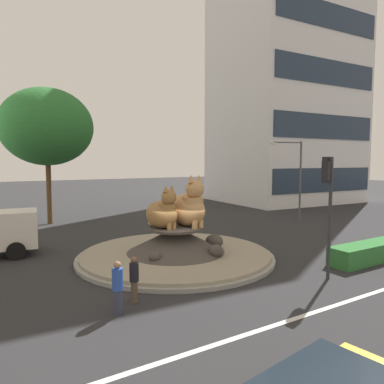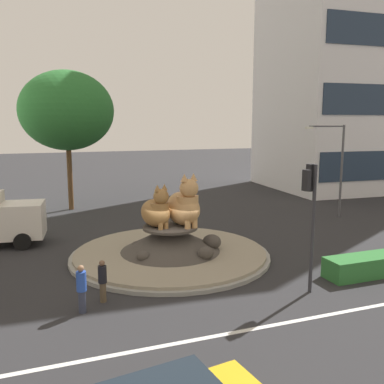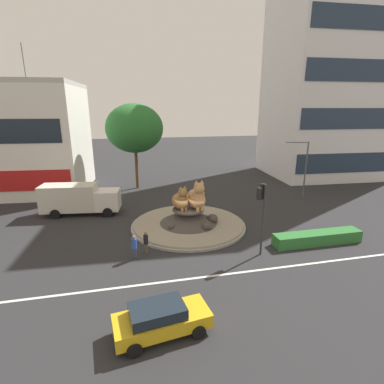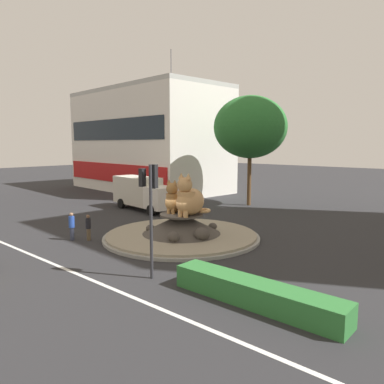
{
  "view_description": "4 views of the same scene",
  "coord_description": "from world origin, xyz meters",
  "px_view_note": "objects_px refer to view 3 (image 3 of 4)",
  "views": [
    {
      "loc": [
        -8.33,
        -15.44,
        4.91
      ],
      "look_at": [
        1.76,
        1.31,
        3.19
      ],
      "focal_mm": 32.81,
      "sensor_mm": 36.0,
      "label": 1
    },
    {
      "loc": [
        -5.84,
        -19.23,
        6.64
      ],
      "look_at": [
        1.62,
        1.27,
        3.01
      ],
      "focal_mm": 38.88,
      "sensor_mm": 36.0,
      "label": 2
    },
    {
      "loc": [
        -4.8,
        -23.06,
        9.92
      ],
      "look_at": [
        0.36,
        0.16,
        3.02
      ],
      "focal_mm": 27.11,
      "sensor_mm": 36.0,
      "label": 3
    },
    {
      "loc": [
        15.9,
        -17.0,
        5.99
      ],
      "look_at": [
        -0.99,
        2.14,
        2.67
      ],
      "focal_mm": 34.94,
      "sensor_mm": 36.0,
      "label": 4
    }
  ],
  "objects_px": {
    "pedestrian_blue_shirt": "(134,247)",
    "pedestrian_black_shirt": "(146,242)",
    "broadleaf_tree_behind_island": "(135,128)",
    "office_tower": "(332,54)",
    "streetlight_arm": "(303,166)",
    "cat_statue_tabby": "(181,200)",
    "traffic_light_mast": "(262,204)",
    "cat_statue_calico": "(197,198)",
    "delivery_box_truck": "(79,198)",
    "sedan_on_far_lane": "(161,319)"
  },
  "relations": [
    {
      "from": "pedestrian_blue_shirt",
      "to": "pedestrian_black_shirt",
      "type": "bearing_deg",
      "value": 113.59
    },
    {
      "from": "broadleaf_tree_behind_island",
      "to": "pedestrian_black_shirt",
      "type": "relative_size",
      "value": 6.48
    },
    {
      "from": "office_tower",
      "to": "broadleaf_tree_behind_island",
      "type": "height_order",
      "value": "office_tower"
    },
    {
      "from": "streetlight_arm",
      "to": "pedestrian_black_shirt",
      "type": "distance_m",
      "value": 19.93
    },
    {
      "from": "cat_statue_tabby",
      "to": "traffic_light_mast",
      "type": "distance_m",
      "value": 7.72
    },
    {
      "from": "cat_statue_calico",
      "to": "office_tower",
      "type": "height_order",
      "value": "office_tower"
    },
    {
      "from": "broadleaf_tree_behind_island",
      "to": "delivery_box_truck",
      "type": "relative_size",
      "value": 1.41
    },
    {
      "from": "traffic_light_mast",
      "to": "streetlight_arm",
      "type": "xyz_separation_m",
      "value": [
        9.84,
        10.65,
        0.18
      ]
    },
    {
      "from": "office_tower",
      "to": "pedestrian_black_shirt",
      "type": "xyz_separation_m",
      "value": [
        -28.04,
        -20.47,
        -16.4
      ]
    },
    {
      "from": "cat_statue_calico",
      "to": "delivery_box_truck",
      "type": "xyz_separation_m",
      "value": [
        -10.38,
        5.25,
        -0.96
      ]
    },
    {
      "from": "delivery_box_truck",
      "to": "traffic_light_mast",
      "type": "bearing_deg",
      "value": -32.81
    },
    {
      "from": "traffic_light_mast",
      "to": "cat_statue_calico",
      "type": "bearing_deg",
      "value": 17.2
    },
    {
      "from": "traffic_light_mast",
      "to": "delivery_box_truck",
      "type": "distance_m",
      "value": 17.68
    },
    {
      "from": "cat_statue_calico",
      "to": "streetlight_arm",
      "type": "relative_size",
      "value": 0.44
    },
    {
      "from": "streetlight_arm",
      "to": "pedestrian_blue_shirt",
      "type": "height_order",
      "value": "streetlight_arm"
    },
    {
      "from": "cat_statue_calico",
      "to": "sedan_on_far_lane",
      "type": "height_order",
      "value": "cat_statue_calico"
    },
    {
      "from": "pedestrian_black_shirt",
      "to": "sedan_on_far_lane",
      "type": "bearing_deg",
      "value": 21.91
    },
    {
      "from": "office_tower",
      "to": "pedestrian_blue_shirt",
      "type": "xyz_separation_m",
      "value": [
        -28.85,
        -21.12,
        -16.34
      ]
    },
    {
      "from": "office_tower",
      "to": "pedestrian_black_shirt",
      "type": "relative_size",
      "value": 21.26
    },
    {
      "from": "cat_statue_tabby",
      "to": "pedestrian_blue_shirt",
      "type": "xyz_separation_m",
      "value": [
        -4.1,
        -5.0,
        -1.44
      ]
    },
    {
      "from": "traffic_light_mast",
      "to": "pedestrian_blue_shirt",
      "type": "relative_size",
      "value": 2.91
    },
    {
      "from": "sedan_on_far_lane",
      "to": "delivery_box_truck",
      "type": "relative_size",
      "value": 0.61
    },
    {
      "from": "streetlight_arm",
      "to": "pedestrian_blue_shirt",
      "type": "bearing_deg",
      "value": 43.74
    },
    {
      "from": "sedan_on_far_lane",
      "to": "broadleaf_tree_behind_island",
      "type": "bearing_deg",
      "value": 81.99
    },
    {
      "from": "broadleaf_tree_behind_island",
      "to": "cat_statue_tabby",
      "type": "bearing_deg",
      "value": -76.93
    },
    {
      "from": "traffic_light_mast",
      "to": "pedestrian_black_shirt",
      "type": "bearing_deg",
      "value": 66.92
    },
    {
      "from": "traffic_light_mast",
      "to": "sedan_on_far_lane",
      "type": "distance_m",
      "value": 10.13
    },
    {
      "from": "delivery_box_truck",
      "to": "sedan_on_far_lane",
      "type": "bearing_deg",
      "value": -64.18
    },
    {
      "from": "cat_statue_tabby",
      "to": "delivery_box_truck",
      "type": "bearing_deg",
      "value": -138.15
    },
    {
      "from": "traffic_light_mast",
      "to": "delivery_box_truck",
      "type": "relative_size",
      "value": 0.68
    },
    {
      "from": "office_tower",
      "to": "delivery_box_truck",
      "type": "bearing_deg",
      "value": -158.71
    },
    {
      "from": "streetlight_arm",
      "to": "sedan_on_far_lane",
      "type": "xyz_separation_m",
      "value": [
        -17.45,
        -16.67,
        -3.11
      ]
    },
    {
      "from": "sedan_on_far_lane",
      "to": "pedestrian_blue_shirt",
      "type": "bearing_deg",
      "value": 89.59
    },
    {
      "from": "cat_statue_tabby",
      "to": "broadleaf_tree_behind_island",
      "type": "height_order",
      "value": "broadleaf_tree_behind_island"
    },
    {
      "from": "broadleaf_tree_behind_island",
      "to": "delivery_box_truck",
      "type": "distance_m",
      "value": 11.95
    },
    {
      "from": "sedan_on_far_lane",
      "to": "traffic_light_mast",
      "type": "bearing_deg",
      "value": 30.3
    },
    {
      "from": "broadleaf_tree_behind_island",
      "to": "pedestrian_black_shirt",
      "type": "distance_m",
      "value": 19.22
    },
    {
      "from": "pedestrian_black_shirt",
      "to": "pedestrian_blue_shirt",
      "type": "xyz_separation_m",
      "value": [
        -0.82,
        -0.65,
        0.06
      ]
    },
    {
      "from": "broadleaf_tree_behind_island",
      "to": "sedan_on_far_lane",
      "type": "bearing_deg",
      "value": -89.91
    },
    {
      "from": "broadleaf_tree_behind_island",
      "to": "streetlight_arm",
      "type": "relative_size",
      "value": 1.62
    },
    {
      "from": "cat_statue_tabby",
      "to": "pedestrian_black_shirt",
      "type": "distance_m",
      "value": 5.65
    },
    {
      "from": "traffic_light_mast",
      "to": "broadleaf_tree_behind_island",
      "type": "height_order",
      "value": "broadleaf_tree_behind_island"
    },
    {
      "from": "office_tower",
      "to": "cat_statue_calico",
      "type": "bearing_deg",
      "value": -141.94
    },
    {
      "from": "cat_statue_calico",
      "to": "delivery_box_truck",
      "type": "bearing_deg",
      "value": -126.46
    },
    {
      "from": "traffic_light_mast",
      "to": "pedestrian_blue_shirt",
      "type": "bearing_deg",
      "value": 72.37
    },
    {
      "from": "broadleaf_tree_behind_island",
      "to": "pedestrian_blue_shirt",
      "type": "height_order",
      "value": "broadleaf_tree_behind_island"
    },
    {
      "from": "cat_statue_calico",
      "to": "traffic_light_mast",
      "type": "distance_m",
      "value": 6.85
    },
    {
      "from": "pedestrian_blue_shirt",
      "to": "streetlight_arm",
      "type": "bearing_deg",
      "value": 102.24
    },
    {
      "from": "cat_statue_calico",
      "to": "pedestrian_blue_shirt",
      "type": "bearing_deg",
      "value": -58.14
    },
    {
      "from": "traffic_light_mast",
      "to": "office_tower",
      "type": "height_order",
      "value": "office_tower"
    }
  ]
}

